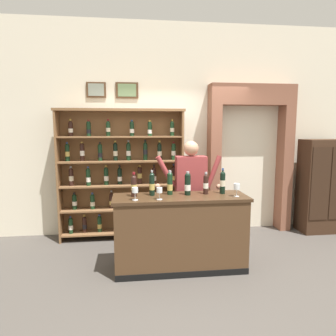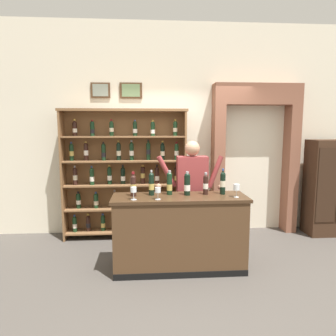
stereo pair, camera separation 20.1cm
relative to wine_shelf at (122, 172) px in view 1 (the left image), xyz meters
The scene contains 16 objects.
ground_plane 1.87m from the wine_shelf, 55.92° to the right, with size 14.00×14.00×0.02m, color #47423D.
back_wall 1.14m from the wine_shelf, 22.42° to the left, with size 12.00×0.19×3.58m.
wine_shelf is the anchor object (origin of this frame).
archway_doorway 2.26m from the wine_shelf, ahead, with size 1.48×0.45×2.56m.
side_cabinet 3.49m from the wine_shelf, ahead, with size 0.73×0.45×1.63m.
tasting_counter 1.59m from the wine_shelf, 58.28° to the right, with size 1.72×0.56×0.97m.
shopkeeper 1.25m from the wine_shelf, 36.11° to the right, with size 0.98×0.22×1.65m.
tasting_bottle_super_tuscan 1.21m from the wine_shelf, 81.31° to the right, with size 0.07×0.07×0.31m.
tasting_bottle_vin_santo 1.24m from the wine_shelf, 70.41° to the right, with size 0.07×0.07×0.33m.
tasting_bottle_riserva 1.31m from the wine_shelf, 60.44° to the right, with size 0.07×0.07×0.32m.
tasting_bottle_brunello 1.48m from the wine_shelf, 53.83° to the right, with size 0.08×0.08×0.31m.
tasting_bottle_bianco 1.62m from the wine_shelf, 46.23° to the right, with size 0.07×0.07×0.29m.
tasting_bottle_grappa 1.78m from the wine_shelf, 41.10° to the right, with size 0.07×0.07×0.34m.
wine_glass_spare 1.41m from the wine_shelf, 82.10° to the right, with size 0.07×0.07×0.16m.
wine_glass_center 2.00m from the wine_shelf, 42.78° to the right, with size 0.08×0.08×0.17m.
wine_glass_right 1.49m from the wine_shelf, 70.89° to the right, with size 0.07×0.07×0.15m.
Camera 1 is at (-0.70, -3.79, 1.86)m, focal length 32.89 mm.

